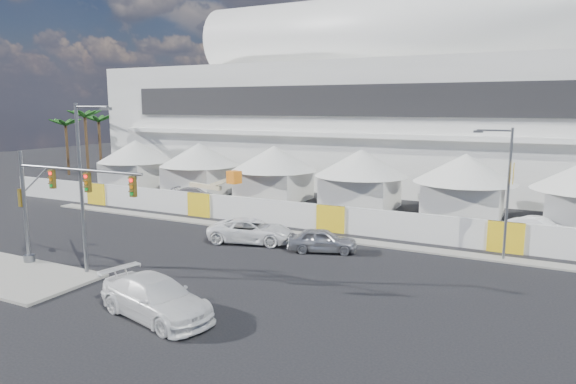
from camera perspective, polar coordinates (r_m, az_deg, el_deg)
The scene contains 16 objects.
ground at distance 29.86m, azimuth -17.20°, elevation -8.94°, with size 160.00×160.00×0.00m, color black.
median_island at distance 32.48m, azimuth -28.68°, elevation -8.07°, with size 10.00×5.00×0.15m, color gray.
far_curb at distance 33.87m, azimuth 26.08°, elevation -7.20°, with size 80.00×1.20×0.12m, color gray.
stadium at distance 62.64m, azimuth 16.83°, elevation 9.31°, with size 80.00×24.80×21.98m.
tent_row at distance 48.62m, azimuth 3.10°, elevation 2.31°, with size 53.40×8.40×5.40m.
hoarding_fence at distance 38.24m, azimuth 4.82°, elevation -2.95°, with size 70.00×0.25×2.00m, color white.
palm_cluster at distance 73.01m, azimuth -20.29°, elevation 7.08°, with size 10.60×10.60×8.55m.
sedan_silver at distance 33.07m, azimuth 3.82°, elevation -5.36°, with size 4.44×1.79×1.51m, color #AFB0B4.
pickup_curb at distance 35.30m, azimuth -4.10°, elevation -4.31°, with size 5.85×2.70×1.63m, color white.
pickup_near at distance 23.81m, azimuth -14.47°, elevation -11.32°, with size 6.12×2.49×1.78m, color white.
lot_car_a at distance 41.21m, azimuth 26.08°, elevation -3.48°, with size 4.03×1.41×1.33m, color white.
lot_car_c at distance 51.43m, azimuth -10.39°, elevation -0.25°, with size 4.48×1.82×1.30m, color #B9B8BD.
traffic_mast at distance 31.77m, azimuth -24.99°, elevation -1.12°, with size 9.44×0.64×6.57m.
streetlight_median at distance 29.64m, azimuth -21.75°, elevation 1.54°, with size 2.56×0.26×9.27m.
streetlight_curb at distance 33.00m, azimuth 22.99°, elevation 0.77°, with size 2.37×0.53×8.01m.
boom_lift at distance 47.50m, azimuth -9.46°, elevation -0.57°, with size 7.68×2.52×3.80m.
Camera 1 is at (20.05, -20.10, 9.23)m, focal length 32.00 mm.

